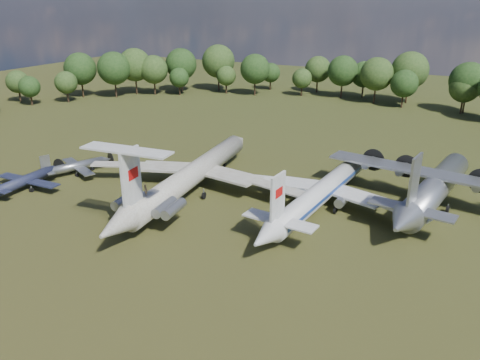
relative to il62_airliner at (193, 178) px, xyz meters
The scene contains 7 objects.
ground 3.13m from the il62_airliner, 76.83° to the left, with size 300.00×300.00×0.00m, color #1F3812.
il62_airliner is the anchor object (origin of this frame).
tu104_jet 21.10m from the il62_airliner, 10.70° to the left, with size 32.10×42.79×4.28m, color silver, non-canonical shape.
an12_transport 37.67m from the il62_airliner, 18.77° to the left, with size 34.29×38.33×5.04m, color #A9ACB1, non-canonical shape.
small_prop_west 27.98m from the il62_airliner, 154.60° to the right, with size 12.58×17.15×2.52m, color black, non-canonical shape.
small_prop_northwest 23.70m from the il62_airliner, behind, with size 11.42×15.58×2.28m, color #93959B, non-canonical shape.
person_on_il62 14.03m from the il62_airliner, 84.21° to the right, with size 0.58×0.38×1.60m, color olive.
Camera 1 is at (39.16, -61.41, 29.85)m, focal length 35.00 mm.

